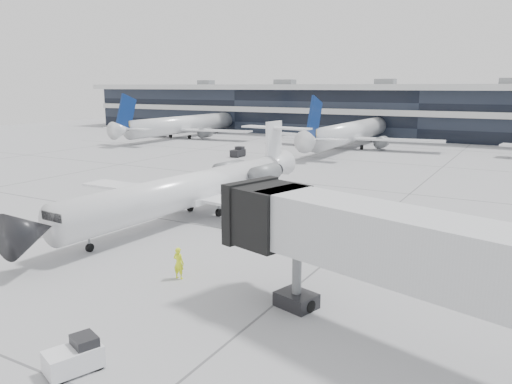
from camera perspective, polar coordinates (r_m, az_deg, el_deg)
The scene contains 10 objects.
ground at distance 38.84m, azimuth -4.15°, elevation -4.16°, with size 220.00×220.00×0.00m, color gray.
terminal at distance 115.09m, azimuth 19.15°, elevation 8.47°, with size 170.00×22.00×10.00m, color black.
bg_jet_left at distance 108.79m, azimuth -8.04°, elevation 6.20°, with size 32.00×40.00×9.60m, color silver, non-canonical shape.
bg_jet_center at distance 91.35m, azimuth 10.86°, elevation 5.01°, with size 32.00×40.00×9.60m, color silver, non-canonical shape.
regional_jet at distance 41.85m, azimuth -7.02°, elevation 0.46°, with size 25.24×31.54×7.28m.
jet_bridge at distance 20.51m, azimuth 19.59°, elevation -6.78°, with size 18.71×8.40×6.09m.
ramp_worker at distance 29.01m, azimuth -8.83°, elevation -8.03°, with size 0.68×0.45×1.86m, color #E8FF1A.
baggage_tug at distance 21.39m, azimuth -19.96°, elevation -17.27°, with size 1.89×2.37×1.32m.
traffic_cone at distance 43.61m, azimuth 0.09°, elevation -1.97°, with size 0.47×0.47×0.55m.
far_tug at distance 77.98m, azimuth -2.06°, elevation 4.56°, with size 1.52×2.49×1.56m.
Camera 1 is at (20.66, -31.07, 10.80)m, focal length 35.00 mm.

